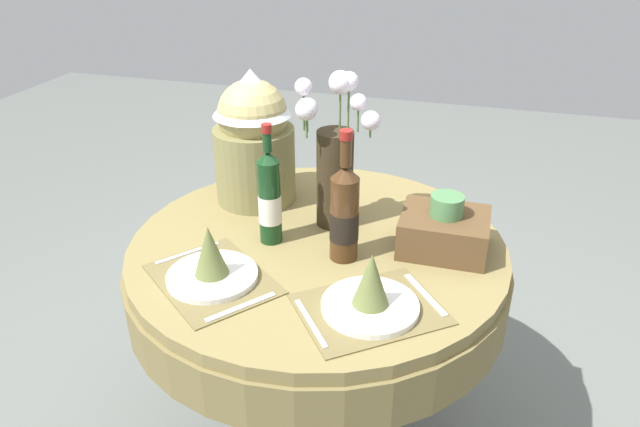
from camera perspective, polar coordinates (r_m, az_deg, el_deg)
The scene contains 8 objects.
dining_table at distance 1.81m, azimuth -0.25°, elevation -6.16°, with size 1.12×1.12×0.77m.
place_setting_left at distance 1.58m, azimuth -10.39°, elevation -4.85°, with size 0.43×0.41×0.16m.
place_setting_right at distance 1.45m, azimuth 4.88°, elevation -7.71°, with size 0.43×0.41×0.16m.
flower_vase at distance 1.75m, azimuth 1.36°, elevation 5.36°, with size 0.25×0.18×0.47m.
wine_bottle_left at distance 1.60m, azimuth 2.35°, elevation 0.06°, with size 0.08×0.08×0.38m.
wine_bottle_centre at distance 1.69m, azimuth -4.86°, elevation 1.53°, with size 0.07×0.07×0.36m.
gift_tub_back_left at distance 1.92m, azimuth -6.40°, elevation 7.71°, with size 0.26×0.26×0.44m.
woven_basket_side_right at distance 1.72m, azimuth 11.82°, elevation -1.55°, with size 0.24×0.21×0.17m.
Camera 1 is at (0.43, -1.44, 1.66)m, focal length 33.36 mm.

